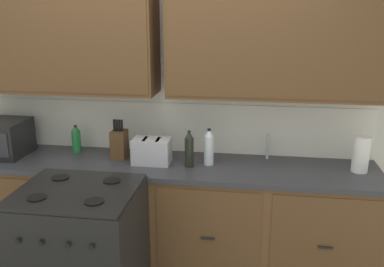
% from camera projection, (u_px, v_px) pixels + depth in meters
% --- Properties ---
extents(wall_unit, '(4.41, 0.40, 2.39)m').
position_uv_depth(wall_unit, '(165.00, 63.00, 3.19)').
color(wall_unit, silver).
rests_on(wall_unit, ground_plane).
extents(counter_run, '(3.24, 0.64, 0.91)m').
position_uv_depth(counter_run, '(162.00, 216.00, 3.33)').
color(counter_run, black).
rests_on(counter_run, ground_plane).
extents(stove_range, '(0.76, 0.68, 0.95)m').
position_uv_depth(stove_range, '(82.00, 255.00, 2.79)').
color(stove_range, black).
rests_on(stove_range, ground_plane).
extents(toaster, '(0.28, 0.18, 0.19)m').
position_uv_depth(toaster, '(152.00, 151.00, 3.18)').
color(toaster, '#B7B7BC').
rests_on(toaster, counter_run).
extents(knife_block, '(0.11, 0.14, 0.31)m').
position_uv_depth(knife_block, '(119.00, 144.00, 3.29)').
color(knife_block, '#52361E').
rests_on(knife_block, counter_run).
extents(sink_faucet, '(0.02, 0.02, 0.20)m').
position_uv_depth(sink_faucet, '(268.00, 146.00, 3.27)').
color(sink_faucet, '#B2B5BA').
rests_on(sink_faucet, counter_run).
extents(paper_towel_roll, '(0.12, 0.12, 0.26)m').
position_uv_depth(paper_towel_roll, '(361.00, 154.00, 3.00)').
color(paper_towel_roll, white).
rests_on(paper_towel_roll, counter_run).
extents(bottle_green, '(0.07, 0.07, 0.22)m').
position_uv_depth(bottle_green, '(76.00, 139.00, 3.43)').
color(bottle_green, '#237A38').
rests_on(bottle_green, counter_run).
extents(bottle_clear, '(0.07, 0.07, 0.28)m').
position_uv_depth(bottle_clear, '(209.00, 147.00, 3.14)').
color(bottle_clear, silver).
rests_on(bottle_clear, counter_run).
extents(bottle_dark, '(0.07, 0.07, 0.27)m').
position_uv_depth(bottle_dark, '(189.00, 149.00, 3.10)').
color(bottle_dark, black).
rests_on(bottle_dark, counter_run).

